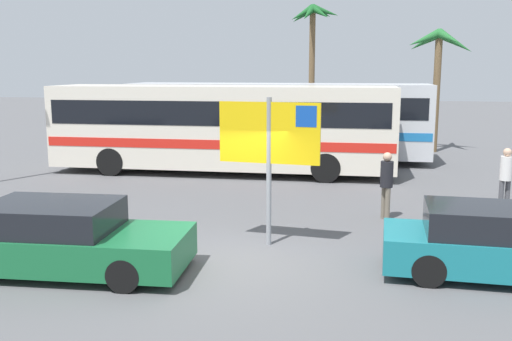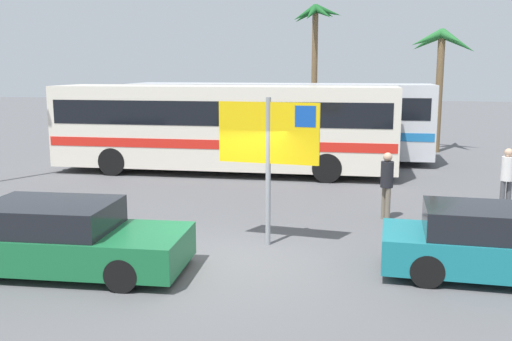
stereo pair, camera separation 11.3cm
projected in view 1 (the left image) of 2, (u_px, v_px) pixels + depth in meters
name	position (u px, v px, depth m)	size (l,w,h in m)	color
ground	(217.00, 262.00, 11.39)	(120.00, 120.00, 0.00)	#565659
bus_front_coach	(222.00, 124.00, 20.85)	(12.35, 2.71, 3.17)	silver
bus_rear_coach	(277.00, 117.00, 23.83)	(12.35, 2.71, 3.17)	silver
ferry_sign	(271.00, 139.00, 12.11)	(2.19, 0.34, 3.20)	gray
car_teal	(496.00, 244.00, 10.45)	(4.24, 1.87, 1.32)	#19757F
car_green	(62.00, 239.00, 10.77)	(4.65, 2.03, 1.32)	#196638
pedestrian_by_bus	(387.00, 180.00, 14.46)	(0.32, 0.32, 1.72)	#706656
pedestrian_near_sign	(506.00, 174.00, 15.42)	(0.32, 0.32, 1.70)	#4C4C51
palm_tree_seaside	(438.00, 54.00, 25.72)	(3.05, 3.21, 5.55)	brown
palm_tree_inland	(313.00, 30.00, 30.80)	(2.74, 2.81, 7.18)	brown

